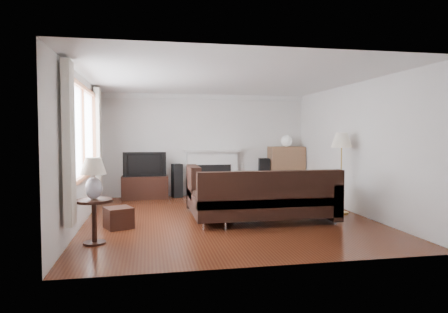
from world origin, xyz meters
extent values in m
cube|color=#512212|center=(0.00, 0.00, 0.00)|extent=(5.10, 5.60, 0.04)
cube|color=white|center=(0.00, 0.00, 2.50)|extent=(5.10, 5.60, 0.04)
cube|color=white|center=(0.00, 2.75, 1.25)|extent=(5.00, 0.04, 2.50)
cube|color=white|center=(0.00, -2.75, 1.25)|extent=(5.00, 0.04, 2.50)
cube|color=white|center=(-2.50, 0.00, 1.25)|extent=(0.04, 5.50, 2.50)
cube|color=white|center=(2.50, 0.00, 1.25)|extent=(0.04, 5.50, 2.50)
cube|color=brown|center=(-2.45, -0.20, 1.55)|extent=(0.12, 2.74, 1.54)
cube|color=silver|center=(-2.40, -1.72, 1.40)|extent=(0.10, 0.35, 2.10)
cube|color=silver|center=(-2.40, 1.32, 1.40)|extent=(0.10, 0.35, 2.10)
cube|color=white|center=(0.15, 2.64, 0.57)|extent=(1.40, 0.26, 1.15)
cube|color=black|center=(-1.49, 2.48, 0.27)|extent=(1.07, 0.48, 0.54)
imported|color=black|center=(-1.49, 2.48, 0.82)|extent=(0.99, 0.13, 0.57)
cube|color=black|center=(-0.73, 2.55, 0.40)|extent=(0.27, 0.31, 0.81)
cube|color=black|center=(1.46, 2.55, 0.46)|extent=(0.30, 0.34, 0.92)
cube|color=#8B5F40|center=(2.03, 2.51, 0.61)|extent=(0.88, 0.42, 1.21)
sphere|color=white|center=(2.03, 2.51, 1.35)|extent=(0.28, 0.28, 0.28)
cube|color=black|center=(0.57, -0.51, 0.43)|extent=(2.66, 1.95, 0.86)
cube|color=#9B744A|center=(0.70, 1.04, 0.19)|extent=(1.09, 0.82, 0.38)
cube|color=black|center=(-1.89, -0.49, 0.17)|extent=(0.52, 0.52, 0.34)
cube|color=#B0883D|center=(2.22, -0.04, 0.78)|extent=(0.45, 0.45, 1.55)
cube|color=black|center=(-2.15, -1.39, 0.31)|extent=(0.50, 0.50, 0.62)
cube|color=silver|center=(-2.15, -1.39, 0.91)|extent=(0.35, 0.35, 0.57)
camera|label=1|loc=(-1.41, -7.09, 1.51)|focal=32.00mm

